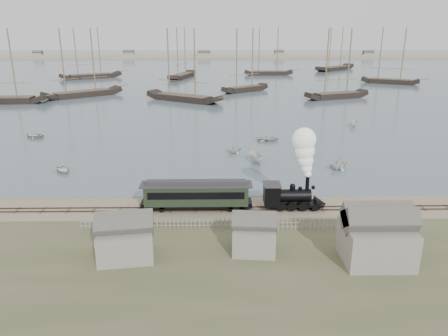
{
  "coord_description": "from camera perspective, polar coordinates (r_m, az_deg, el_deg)",
  "views": [
    {
      "loc": [
        -1.46,
        -49.36,
        20.72
      ],
      "look_at": [
        -0.62,
        3.01,
        3.5
      ],
      "focal_mm": 35.0,
      "sensor_mm": 36.0,
      "label": 1
    }
  ],
  "objects": [
    {
      "name": "rowboat_2",
      "position": [
        68.78,
        4.13,
        1.36
      ],
      "size": [
        4.38,
        2.74,
        1.58
      ],
      "primitive_type": "imported",
      "rotation": [
        0.0,
        0.0,
        3.46
      ],
      "color": "silver",
      "rests_on": "harbor_water"
    },
    {
      "name": "schooner_3",
      "position": [
        142.93,
        2.82,
        13.9
      ],
      "size": [
        16.11,
        13.61,
        20.0
      ],
      "primitive_type": null,
      "rotation": [
        0.0,
        0.0,
        0.65
      ],
      "color": "black",
      "rests_on": "harbor_water"
    },
    {
      "name": "shed_mid",
      "position": [
        42.86,
        3.9,
        -10.76
      ],
      "size": [
        4.0,
        3.5,
        3.6
      ],
      "primitive_type": null,
      "color": "gray",
      "rests_on": "ground"
    },
    {
      "name": "ground",
      "position": [
        53.55,
        0.72,
        -4.57
      ],
      "size": [
        600.0,
        600.0,
        0.0
      ],
      "primitive_type": "plane",
      "color": "gray",
      "rests_on": "ground"
    },
    {
      "name": "schooner_2",
      "position": [
        125.26,
        -5.41,
        13.24
      ],
      "size": [
        23.04,
        17.54,
        20.0
      ],
      "primitive_type": null,
      "rotation": [
        0.0,
        0.0,
        -0.57
      ],
      "color": "black",
      "rests_on": "harbor_water"
    },
    {
      "name": "picket_fence_east",
      "position": [
        48.75,
        15.97,
        -7.71
      ],
      "size": [
        15.0,
        0.1,
        1.2
      ],
      "primitive_type": null,
      "color": "gray",
      "rests_on": "ground"
    },
    {
      "name": "rowboat_3",
      "position": [
        82.05,
        5.78,
        3.83
      ],
      "size": [
        3.29,
        4.38,
        0.86
      ],
      "primitive_type": "imported",
      "rotation": [
        0.0,
        0.0,
        1.49
      ],
      "color": "silver",
      "rests_on": "harbor_water"
    },
    {
      "name": "shed_right",
      "position": [
        43.46,
        19.03,
        -11.37
      ],
      "size": [
        6.0,
        5.0,
        5.1
      ],
      "primitive_type": null,
      "color": "gray",
      "rests_on": "ground"
    },
    {
      "name": "harbor_water",
      "position": [
        220.34,
        -0.54,
        12.81
      ],
      "size": [
        600.0,
        336.0,
        0.06
      ],
      "primitive_type": "cube",
      "color": "#41515D",
      "rests_on": "ground"
    },
    {
      "name": "shed_left",
      "position": [
        42.71,
        -12.58,
        -11.3
      ],
      "size": [
        5.0,
        4.0,
        4.1
      ],
      "primitive_type": null,
      "color": "gray",
      "rests_on": "ground"
    },
    {
      "name": "schooner_8",
      "position": [
        192.83,
        5.93,
        14.94
      ],
      "size": [
        20.67,
        5.33,
        20.0
      ],
      "primitive_type": null,
      "rotation": [
        0.0,
        0.0,
        0.03
      ],
      "color": "black",
      "rests_on": "harbor_water"
    },
    {
      "name": "rowboat_0",
      "position": [
        68.55,
        -20.31,
        -0.19
      ],
      "size": [
        4.33,
        4.1,
        0.73
      ],
      "primitive_type": "imported",
      "rotation": [
        0.0,
        0.0,
        0.62
      ],
      "color": "silver",
      "rests_on": "harbor_water"
    },
    {
      "name": "rowboat_4",
      "position": [
        67.65,
        14.75,
        0.59
      ],
      "size": [
        4.09,
        4.3,
        1.77
      ],
      "primitive_type": "imported",
      "rotation": [
        0.0,
        0.0,
        5.17
      ],
      "color": "silver",
      "rests_on": "harbor_water"
    },
    {
      "name": "rowboat_5",
      "position": [
        97.44,
        16.58,
        5.58
      ],
      "size": [
        3.4,
        2.73,
        1.25
      ],
      "primitive_type": "imported",
      "rotation": [
        0.0,
        0.0,
        2.59
      ],
      "color": "silver",
      "rests_on": "harbor_water"
    },
    {
      "name": "schooner_4",
      "position": [
        133.39,
        14.81,
        13.03
      ],
      "size": [
        20.34,
        11.46,
        20.0
      ],
      "primitive_type": null,
      "rotation": [
        0.0,
        0.0,
        0.37
      ],
      "color": "black",
      "rests_on": "harbor_water"
    },
    {
      "name": "beached_dinghy",
      "position": [
        53.87,
        -8.71,
        -4.23
      ],
      "size": [
        3.34,
        4.05,
        0.73
      ],
      "primitive_type": "imported",
      "rotation": [
        0.0,
        0.0,
        1.31
      ],
      "color": "silver",
      "rests_on": "ground"
    },
    {
      "name": "schooner_6",
      "position": [
        188.12,
        -17.24,
        14.17
      ],
      "size": [
        23.84,
        16.78,
        20.0
      ],
      "primitive_type": null,
      "rotation": [
        0.0,
        0.0,
        0.51
      ],
      "color": "black",
      "rests_on": "harbor_water"
    },
    {
      "name": "far_spit",
      "position": [
        300.08,
        -0.65,
        14.24
      ],
      "size": [
        500.0,
        20.0,
        1.8
      ],
      "primitive_type": "cube",
      "color": "tan",
      "rests_on": "ground"
    },
    {
      "name": "schooner_9",
      "position": [
        220.04,
        14.48,
        14.87
      ],
      "size": [
        23.08,
        22.17,
        20.0
      ],
      "primitive_type": null,
      "rotation": [
        0.0,
        0.0,
        0.75
      ],
      "color": "black",
      "rests_on": "harbor_water"
    },
    {
      "name": "schooner_7",
      "position": [
        181.4,
        -5.55,
        14.75
      ],
      "size": [
        11.08,
        22.62,
        20.0
      ],
      "primitive_type": null,
      "rotation": [
        0.0,
        0.0,
        1.29
      ],
      "color": "black",
      "rests_on": "harbor_water"
    },
    {
      "name": "schooner_5",
      "position": [
        174.02,
        21.19,
        13.51
      ],
      "size": [
        20.3,
        12.96,
        20.0
      ],
      "primitive_type": null,
      "rotation": [
        0.0,
        0.0,
        -0.45
      ],
      "color": "black",
      "rests_on": "harbor_water"
    },
    {
      "name": "rowboat_6",
      "position": [
        91.95,
        -23.57,
        3.97
      ],
      "size": [
        4.78,
        5.27,
        0.89
      ],
      "primitive_type": "imported",
      "rotation": [
        0.0,
        0.0,
        4.21
      ],
      "color": "silver",
      "rests_on": "harbor_water"
    },
    {
      "name": "passenger_coach",
      "position": [
        50.99,
        -3.62,
        -3.39
      ],
      "size": [
        12.92,
        2.49,
        3.14
      ],
      "color": "black",
      "rests_on": "ground"
    },
    {
      "name": "picket_fence_west",
      "position": [
        47.42,
        -6.99,
        -7.85
      ],
      "size": [
        19.0,
        0.1,
        1.2
      ],
      "primitive_type": null,
      "color": "gray",
      "rests_on": "ground"
    },
    {
      "name": "schooner_1",
      "position": [
        139.23,
        -18.32,
        12.92
      ],
      "size": [
        22.21,
        18.92,
        20.0
      ],
      "primitive_type": null,
      "rotation": [
        0.0,
        0.0,
        0.66
      ],
      "color": "black",
      "rests_on": "harbor_water"
    },
    {
      "name": "rowboat_1",
      "position": [
        73.75,
        1.33,
        2.53
      ],
      "size": [
        3.38,
        3.59,
        1.5
      ],
      "primitive_type": "imported",
      "rotation": [
        0.0,
        0.0,
        1.97
      ],
      "color": "silver",
      "rests_on": "harbor_water"
    },
    {
      "name": "locomotive",
      "position": [
        51.05,
        10.09,
        -0.83
      ],
      "size": [
        7.52,
        2.81,
        9.37
      ],
      "color": "black",
      "rests_on": "ground"
    },
    {
      "name": "rail_track",
      "position": [
        51.7,
        0.78,
        -5.38
      ],
      "size": [
        120.0,
        1.8,
        0.16
      ],
      "color": "#3B2820",
      "rests_on": "ground"
    }
  ]
}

